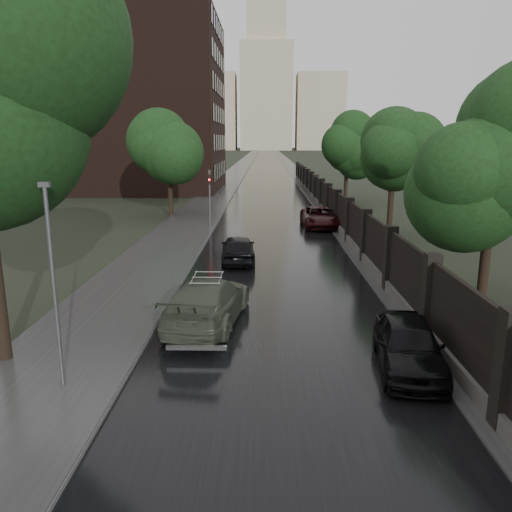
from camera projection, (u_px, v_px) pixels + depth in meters
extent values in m
plane|color=black|center=(285.00, 427.00, 10.74)|extent=(800.00, 800.00, 0.00)
cube|color=black|center=(266.00, 156.00, 195.73)|extent=(8.00, 420.00, 0.02)
cube|color=#2D2D2D|center=(251.00, 155.00, 195.83)|extent=(4.00, 420.00, 0.16)
cube|color=#2D2D2D|center=(280.00, 156.00, 195.63)|extent=(3.00, 420.00, 0.08)
cube|color=#383533|center=(325.00, 211.00, 41.76)|extent=(0.40, 75.00, 0.50)
cube|color=black|center=(326.00, 196.00, 41.47)|extent=(0.15, 75.00, 2.00)
cube|color=black|center=(297.00, 170.00, 78.51)|extent=(0.45, 0.45, 2.70)
cylinder|color=black|center=(170.00, 180.00, 39.43)|extent=(0.36, 0.36, 5.85)
sphere|color=black|center=(169.00, 150.00, 38.89)|extent=(4.25, 4.25, 4.25)
cylinder|color=black|center=(488.00, 234.00, 17.77)|extent=(0.36, 0.36, 5.53)
sphere|color=black|center=(495.00, 171.00, 17.26)|extent=(4.08, 4.08, 4.08)
cylinder|color=black|center=(391.00, 193.00, 31.40)|extent=(0.36, 0.36, 5.53)
sphere|color=black|center=(393.00, 157.00, 30.89)|extent=(4.08, 4.08, 4.08)
cylinder|color=black|center=(346.00, 174.00, 48.92)|extent=(0.36, 0.36, 5.53)
sphere|color=black|center=(347.00, 151.00, 48.42)|extent=(4.08, 4.08, 4.08)
cylinder|color=#59595E|center=(55.00, 293.00, 11.73)|extent=(0.10, 0.10, 5.00)
cube|color=#59595E|center=(44.00, 185.00, 11.15)|extent=(0.25, 0.12, 0.12)
cylinder|color=#59595E|center=(210.00, 206.00, 34.82)|extent=(0.12, 0.12, 3.00)
imported|color=#59595E|center=(209.00, 177.00, 34.36)|extent=(0.16, 0.20, 1.00)
sphere|color=#FF0C0C|center=(209.00, 180.00, 34.25)|extent=(0.14, 0.14, 0.14)
cube|color=black|center=(118.00, 106.00, 59.42)|extent=(24.00, 18.00, 20.00)
cube|color=tan|center=(213.00, 113.00, 298.41)|extent=(28.00, 22.00, 44.00)
cube|color=tan|center=(320.00, 112.00, 297.27)|extent=(28.00, 22.00, 44.00)
cube|color=tan|center=(266.00, 98.00, 296.03)|extent=(30.00, 30.00, 60.00)
cube|color=tan|center=(267.00, 26.00, 286.94)|extent=(22.00, 22.00, 40.00)
imported|color=#404738|center=(208.00, 301.00, 16.67)|extent=(2.85, 5.55, 1.54)
imported|color=black|center=(238.00, 249.00, 25.00)|extent=(1.90, 4.20, 1.40)
imported|color=black|center=(409.00, 345.00, 13.31)|extent=(2.08, 4.23, 1.39)
imported|color=black|center=(320.00, 217.00, 35.08)|extent=(2.54, 5.23, 1.43)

